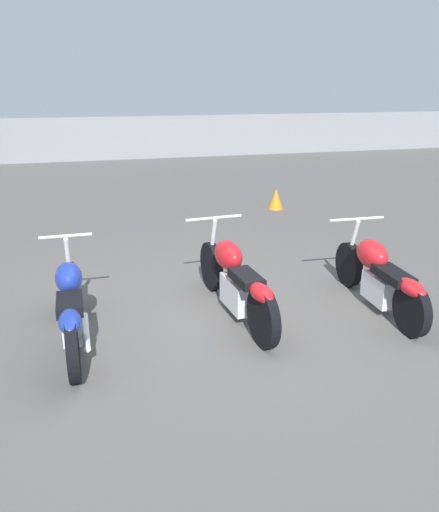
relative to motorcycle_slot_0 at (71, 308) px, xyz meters
name	(u,v)px	position (x,y,z in m)	size (l,w,h in m)	color
ground_plane	(228,321)	(1.66, 0.08, -0.41)	(60.00, 60.00, 0.00)	#514F4C
fence_back	(124,138)	(1.66, 13.06, 0.32)	(40.00, 0.04, 1.46)	gray
motorcycle_slot_0	(71,308)	(0.00, 0.00, 0.00)	(0.55, 2.03, 0.98)	black
motorcycle_slot_1	(235,280)	(1.78, 0.23, 0.02)	(0.71, 2.21, 0.99)	black
motorcycle_slot_2	(379,275)	(3.45, -0.04, 0.00)	(0.72, 2.00, 0.95)	black
traffic_cone_near	(276,199)	(4.11, 4.91, -0.20)	(0.31, 0.31, 0.43)	orange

